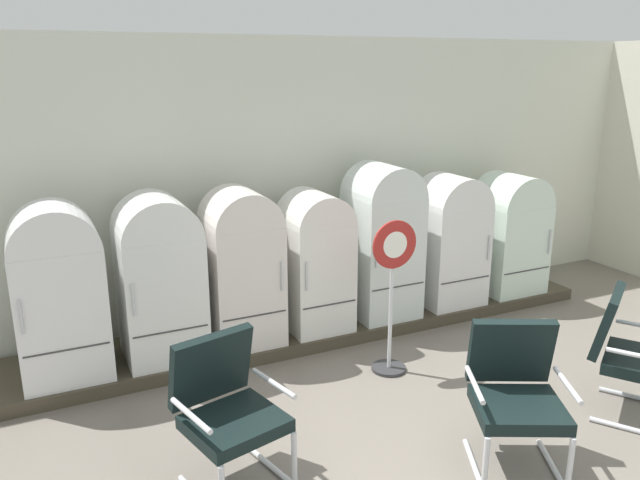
{
  "coord_description": "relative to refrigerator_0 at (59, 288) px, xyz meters",
  "views": [
    {
      "loc": [
        -2.59,
        -2.46,
        2.74
      ],
      "look_at": [
        -0.09,
        2.75,
        1.09
      ],
      "focal_mm": 35.0,
      "sensor_mm": 36.0,
      "label": 1
    }
  ],
  "objects": [
    {
      "name": "back_wall",
      "position": [
        2.45,
        0.75,
        0.6
      ],
      "size": [
        11.76,
        0.12,
        3.0
      ],
      "color": "silver",
      "rests_on": "ground"
    },
    {
      "name": "display_plinth",
      "position": [
        2.45,
        0.12,
        -0.86
      ],
      "size": [
        6.31,
        0.95,
        0.12
      ],
      "primitive_type": "cube",
      "color": "#433B2C",
      "rests_on": "ground"
    },
    {
      "name": "refrigerator_0",
      "position": [
        0.0,
        0.0,
        0.0
      ],
      "size": [
        0.72,
        0.67,
        1.51
      ],
      "color": "white",
      "rests_on": "display_plinth"
    },
    {
      "name": "refrigerator_1",
      "position": [
        0.84,
        0.03,
        -0.0
      ],
      "size": [
        0.71,
        0.72,
        1.51
      ],
      "color": "white",
      "rests_on": "display_plinth"
    },
    {
      "name": "refrigerator_2",
      "position": [
        1.61,
        0.01,
        -0.0
      ],
      "size": [
        0.66,
        0.68,
        1.5
      ],
      "color": "silver",
      "rests_on": "display_plinth"
    },
    {
      "name": "refrigerator_3",
      "position": [
        2.38,
        0.01,
        -0.05
      ],
      "size": [
        0.61,
        0.68,
        1.41
      ],
      "color": "white",
      "rests_on": "display_plinth"
    },
    {
      "name": "refrigerator_4",
      "position": [
        3.16,
        0.02,
        0.06
      ],
      "size": [
        0.66,
        0.71,
        1.62
      ],
      "color": "silver",
      "rests_on": "display_plinth"
    },
    {
      "name": "refrigerator_5",
      "position": [
        4.02,
        -0.01,
        -0.04
      ],
      "size": [
        0.69,
        0.64,
        1.45
      ],
      "color": "white",
      "rests_on": "display_plinth"
    },
    {
      "name": "refrigerator_6",
      "position": [
        4.89,
        0.01,
        -0.07
      ],
      "size": [
        0.72,
        0.69,
        1.39
      ],
      "color": "silver",
      "rests_on": "display_plinth"
    },
    {
      "name": "armchair_left",
      "position": [
        0.88,
        -1.8,
        -0.35
      ],
      "size": [
        0.76,
        0.78,
        1.02
      ],
      "color": "silver",
      "rests_on": "ground"
    },
    {
      "name": "armchair_right",
      "position": [
        4.01,
        -2.37,
        -0.35
      ],
      "size": [
        0.86,
        0.88,
        1.02
      ],
      "color": "silver",
      "rests_on": "ground"
    },
    {
      "name": "armchair_center",
      "position": [
        2.75,
        -2.47,
        -0.35
      ],
      "size": [
        0.83,
        0.85,
        1.02
      ],
      "color": "silver",
      "rests_on": "ground"
    },
    {
      "name": "sign_stand",
      "position": [
        2.69,
        -0.96,
        -0.24
      ],
      "size": [
        0.43,
        0.32,
        1.43
      ],
      "color": "#2D2D30",
      "rests_on": "ground"
    }
  ]
}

